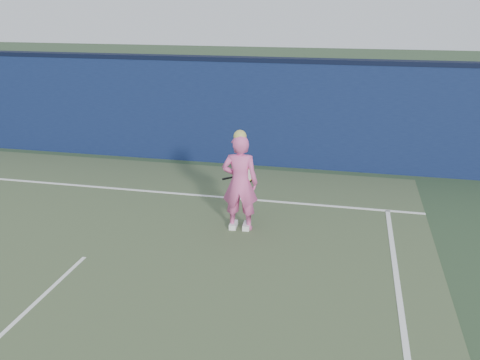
# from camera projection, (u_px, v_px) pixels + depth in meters

# --- Properties ---
(ground) EXTENTS (80.00, 80.00, 0.00)m
(ground) POSITION_uv_depth(u_px,v_px,m) (49.00, 291.00, 7.14)
(ground) COLOR #2B3D26
(ground) RESTS_ON ground
(backstop_wall) EXTENTS (24.00, 0.40, 2.50)m
(backstop_wall) POSITION_uv_depth(u_px,v_px,m) (189.00, 111.00, 12.70)
(backstop_wall) COLOR #0D183D
(backstop_wall) RESTS_ON ground
(wall_cap) EXTENTS (24.00, 0.42, 0.10)m
(wall_cap) POSITION_uv_depth(u_px,v_px,m) (187.00, 58.00, 12.27)
(wall_cap) COLOR black
(wall_cap) RESTS_ON backstop_wall
(player) EXTENTS (0.66, 0.45, 1.81)m
(player) POSITION_uv_depth(u_px,v_px,m) (240.00, 183.00, 8.82)
(player) COLOR #DC5599
(player) RESTS_ON ground
(racket) EXTENTS (0.62, 0.14, 0.33)m
(racket) POSITION_uv_depth(u_px,v_px,m) (244.00, 175.00, 9.22)
(racket) COLOR black
(racket) RESTS_ON ground
(court_lines) EXTENTS (11.00, 12.04, 0.01)m
(court_lines) POSITION_uv_depth(u_px,v_px,m) (35.00, 303.00, 6.83)
(court_lines) COLOR white
(court_lines) RESTS_ON court_surface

